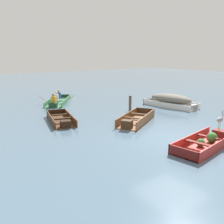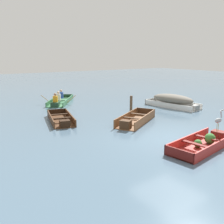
{
  "view_description": "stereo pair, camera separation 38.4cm",
  "coord_description": "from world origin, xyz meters",
  "px_view_note": "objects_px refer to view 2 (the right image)",
  "views": [
    {
      "loc": [
        -7.66,
        -6.23,
        3.23
      ],
      "look_at": [
        -0.17,
        3.88,
        0.35
      ],
      "focal_mm": 40.0,
      "sensor_mm": 36.0,
      "label": 1
    },
    {
      "loc": [
        -7.35,
        -6.46,
        3.23
      ],
      "look_at": [
        -0.17,
        3.88,
        0.35
      ],
      "focal_mm": 40.0,
      "sensor_mm": 36.0,
      "label": 2
    }
  ],
  "objects_px": {
    "skiff_white_near_moored": "(173,100)",
    "mooring_post": "(131,103)",
    "skiff_wooden_brown_far_moored": "(135,120)",
    "dinghy_red_foreground": "(204,143)",
    "skiff_dark_varnish_mid_moored": "(61,119)",
    "heron_on_dinghy": "(219,120)",
    "rowboat_green_with_crew": "(60,100)"
  },
  "relations": [
    {
      "from": "skiff_dark_varnish_mid_moored",
      "to": "heron_on_dinghy",
      "type": "xyz_separation_m",
      "value": [
        3.57,
        -6.19,
        0.78
      ]
    },
    {
      "from": "skiff_white_near_moored",
      "to": "rowboat_green_with_crew",
      "type": "bearing_deg",
      "value": 135.53
    },
    {
      "from": "dinghy_red_foreground",
      "to": "skiff_dark_varnish_mid_moored",
      "type": "distance_m",
      "value": 6.79
    },
    {
      "from": "skiff_dark_varnish_mid_moored",
      "to": "dinghy_red_foreground",
      "type": "bearing_deg",
      "value": -65.33
    },
    {
      "from": "skiff_wooden_brown_far_moored",
      "to": "skiff_dark_varnish_mid_moored",
      "type": "bearing_deg",
      "value": 141.54
    },
    {
      "from": "mooring_post",
      "to": "rowboat_green_with_crew",
      "type": "bearing_deg",
      "value": 117.46
    },
    {
      "from": "skiff_dark_varnish_mid_moored",
      "to": "mooring_post",
      "type": "bearing_deg",
      "value": -1.01
    },
    {
      "from": "dinghy_red_foreground",
      "to": "skiff_dark_varnish_mid_moored",
      "type": "xyz_separation_m",
      "value": [
        -2.83,
        6.17,
        -0.02
      ]
    },
    {
      "from": "mooring_post",
      "to": "skiff_white_near_moored",
      "type": "bearing_deg",
      "value": -11.09
    },
    {
      "from": "skiff_white_near_moored",
      "to": "mooring_post",
      "type": "xyz_separation_m",
      "value": [
        -2.94,
        0.58,
        0.01
      ]
    },
    {
      "from": "skiff_dark_varnish_mid_moored",
      "to": "skiff_wooden_brown_far_moored",
      "type": "height_order",
      "value": "skiff_wooden_brown_far_moored"
    },
    {
      "from": "rowboat_green_with_crew",
      "to": "mooring_post",
      "type": "distance_m",
      "value": 5.32
    },
    {
      "from": "dinghy_red_foreground",
      "to": "skiff_white_near_moored",
      "type": "distance_m",
      "value": 7.12
    },
    {
      "from": "skiff_dark_varnish_mid_moored",
      "to": "skiff_white_near_moored",
      "type": "bearing_deg",
      "value": -5.1
    },
    {
      "from": "dinghy_red_foreground",
      "to": "skiff_dark_varnish_mid_moored",
      "type": "relative_size",
      "value": 1.07
    },
    {
      "from": "skiff_wooden_brown_far_moored",
      "to": "heron_on_dinghy",
      "type": "height_order",
      "value": "heron_on_dinghy"
    },
    {
      "from": "dinghy_red_foreground",
      "to": "heron_on_dinghy",
      "type": "xyz_separation_m",
      "value": [
        0.73,
        -0.02,
        0.76
      ]
    },
    {
      "from": "skiff_wooden_brown_far_moored",
      "to": "heron_on_dinghy",
      "type": "relative_size",
      "value": 3.73
    },
    {
      "from": "dinghy_red_foreground",
      "to": "skiff_wooden_brown_far_moored",
      "type": "xyz_separation_m",
      "value": [
        0.02,
        3.9,
        0.01
      ]
    },
    {
      "from": "skiff_dark_varnish_mid_moored",
      "to": "rowboat_green_with_crew",
      "type": "bearing_deg",
      "value": 67.37
    },
    {
      "from": "skiff_wooden_brown_far_moored",
      "to": "dinghy_red_foreground",
      "type": "bearing_deg",
      "value": -90.34
    },
    {
      "from": "skiff_white_near_moored",
      "to": "mooring_post",
      "type": "bearing_deg",
      "value": 168.91
    },
    {
      "from": "rowboat_green_with_crew",
      "to": "heron_on_dinghy",
      "type": "xyz_separation_m",
      "value": [
        1.63,
        -10.83,
        0.72
      ]
    },
    {
      "from": "rowboat_green_with_crew",
      "to": "skiff_dark_varnish_mid_moored",
      "type": "bearing_deg",
      "value": -112.63
    },
    {
      "from": "heron_on_dinghy",
      "to": "dinghy_red_foreground",
      "type": "bearing_deg",
      "value": 178.64
    },
    {
      "from": "heron_on_dinghy",
      "to": "mooring_post",
      "type": "bearing_deg",
      "value": 82.37
    },
    {
      "from": "rowboat_green_with_crew",
      "to": "heron_on_dinghy",
      "type": "relative_size",
      "value": 4.27
    },
    {
      "from": "dinghy_red_foreground",
      "to": "mooring_post",
      "type": "height_order",
      "value": "mooring_post"
    },
    {
      "from": "skiff_wooden_brown_far_moored",
      "to": "mooring_post",
      "type": "relative_size",
      "value": 3.45
    },
    {
      "from": "mooring_post",
      "to": "dinghy_red_foreground",
      "type": "bearing_deg",
      "value": -104.3
    },
    {
      "from": "rowboat_green_with_crew",
      "to": "mooring_post",
      "type": "bearing_deg",
      "value": -62.54
    },
    {
      "from": "skiff_dark_varnish_mid_moored",
      "to": "heron_on_dinghy",
      "type": "distance_m",
      "value": 7.18
    }
  ]
}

